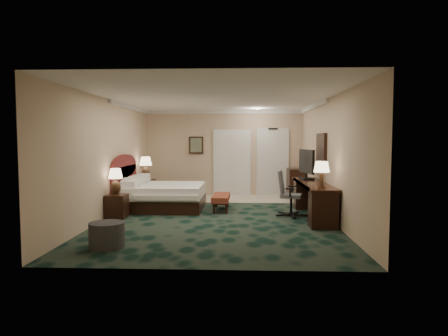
{
  "coord_description": "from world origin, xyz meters",
  "views": [
    {
      "loc": [
        0.53,
        -9.05,
        1.76
      ],
      "look_at": [
        0.13,
        0.6,
        1.08
      ],
      "focal_mm": 32.0,
      "sensor_mm": 36.0,
      "label": 1
    }
  ],
  "objects_px": {
    "nightstand_far": "(146,190)",
    "minibar": "(296,183)",
    "desk": "(313,200)",
    "bed": "(165,197)",
    "ottoman": "(107,235)",
    "nightstand_near": "(117,206)",
    "lamp_near": "(116,182)",
    "lamp_far": "(146,168)",
    "desk_chair": "(291,194)",
    "tv": "(307,165)",
    "bed_bench": "(221,203)"
  },
  "relations": [
    {
      "from": "nightstand_far",
      "to": "minibar",
      "type": "height_order",
      "value": "minibar"
    },
    {
      "from": "bed_bench",
      "to": "bed",
      "type": "bearing_deg",
      "value": 174.56
    },
    {
      "from": "lamp_near",
      "to": "nightstand_far",
      "type": "bearing_deg",
      "value": 89.4
    },
    {
      "from": "nightstand_near",
      "to": "nightstand_far",
      "type": "height_order",
      "value": "nightstand_far"
    },
    {
      "from": "bed",
      "to": "lamp_far",
      "type": "bearing_deg",
      "value": 120.13
    },
    {
      "from": "bed",
      "to": "ottoman",
      "type": "height_order",
      "value": "bed"
    },
    {
      "from": "nightstand_far",
      "to": "lamp_far",
      "type": "bearing_deg",
      "value": 102.98
    },
    {
      "from": "nightstand_near",
      "to": "ottoman",
      "type": "height_order",
      "value": "nightstand_near"
    },
    {
      "from": "ottoman",
      "to": "desk",
      "type": "distance_m",
      "value": 4.73
    },
    {
      "from": "bed",
      "to": "bed_bench",
      "type": "relative_size",
      "value": 1.7
    },
    {
      "from": "nightstand_near",
      "to": "lamp_near",
      "type": "height_order",
      "value": "lamp_near"
    },
    {
      "from": "bed",
      "to": "minibar",
      "type": "xyz_separation_m",
      "value": [
        3.63,
        2.15,
        0.13
      ]
    },
    {
      "from": "bed",
      "to": "nightstand_near",
      "type": "xyz_separation_m",
      "value": [
        -0.85,
        -1.28,
        -0.04
      ]
    },
    {
      "from": "nightstand_near",
      "to": "bed",
      "type": "bearing_deg",
      "value": 56.42
    },
    {
      "from": "lamp_far",
      "to": "desk_chair",
      "type": "relative_size",
      "value": 0.64
    },
    {
      "from": "lamp_near",
      "to": "bed_bench",
      "type": "xyz_separation_m",
      "value": [
        2.31,
        1.15,
        -0.64
      ]
    },
    {
      "from": "nightstand_near",
      "to": "nightstand_far",
      "type": "relative_size",
      "value": 0.89
    },
    {
      "from": "desk",
      "to": "tv",
      "type": "distance_m",
      "value": 1.07
    },
    {
      "from": "ottoman",
      "to": "desk_chair",
      "type": "bearing_deg",
      "value": 40.04
    },
    {
      "from": "lamp_far",
      "to": "desk",
      "type": "relative_size",
      "value": 0.25
    },
    {
      "from": "nightstand_near",
      "to": "minibar",
      "type": "xyz_separation_m",
      "value": [
        4.48,
        3.43,
        0.18
      ]
    },
    {
      "from": "nightstand_near",
      "to": "tv",
      "type": "relative_size",
      "value": 0.56
    },
    {
      "from": "nightstand_far",
      "to": "minibar",
      "type": "distance_m",
      "value": 4.52
    },
    {
      "from": "nightstand_near",
      "to": "lamp_far",
      "type": "xyz_separation_m",
      "value": [
        0.02,
        2.71,
        0.67
      ]
    },
    {
      "from": "lamp_far",
      "to": "minibar",
      "type": "distance_m",
      "value": 4.55
    },
    {
      "from": "tv",
      "to": "nightstand_near",
      "type": "bearing_deg",
      "value": -177.09
    },
    {
      "from": "nightstand_near",
      "to": "tv",
      "type": "distance_m",
      "value": 4.62
    },
    {
      "from": "nightstand_far",
      "to": "desk",
      "type": "bearing_deg",
      "value": -28.32
    },
    {
      "from": "lamp_near",
      "to": "desk_chair",
      "type": "relative_size",
      "value": 0.57
    },
    {
      "from": "bed_bench",
      "to": "minibar",
      "type": "height_order",
      "value": "minibar"
    },
    {
      "from": "ottoman",
      "to": "lamp_near",
      "type": "bearing_deg",
      "value": 104.1
    },
    {
      "from": "nightstand_near",
      "to": "desk_chair",
      "type": "bearing_deg",
      "value": 5.41
    },
    {
      "from": "bed",
      "to": "ottoman",
      "type": "distance_m",
      "value": 3.74
    },
    {
      "from": "ottoman",
      "to": "minibar",
      "type": "relative_size",
      "value": 0.65
    },
    {
      "from": "lamp_near",
      "to": "minibar",
      "type": "bearing_deg",
      "value": 37.78
    },
    {
      "from": "bed_bench",
      "to": "desk",
      "type": "bearing_deg",
      "value": -19.34
    },
    {
      "from": "desk",
      "to": "minibar",
      "type": "bearing_deg",
      "value": 89.43
    },
    {
      "from": "lamp_near",
      "to": "desk",
      "type": "relative_size",
      "value": 0.22
    },
    {
      "from": "bed",
      "to": "desk_chair",
      "type": "height_order",
      "value": "desk_chair"
    },
    {
      "from": "desk",
      "to": "ottoman",
      "type": "bearing_deg",
      "value": -144.52
    },
    {
      "from": "bed_bench",
      "to": "minibar",
      "type": "distance_m",
      "value": 3.19
    },
    {
      "from": "bed",
      "to": "nightstand_far",
      "type": "xyz_separation_m",
      "value": [
        -0.82,
        1.4,
        -0.01
      ]
    },
    {
      "from": "desk",
      "to": "nightstand_near",
      "type": "bearing_deg",
      "value": -176.24
    },
    {
      "from": "bed",
      "to": "bed_bench",
      "type": "distance_m",
      "value": 1.47
    },
    {
      "from": "ottoman",
      "to": "lamp_far",
      "type": "bearing_deg",
      "value": 96.45
    },
    {
      "from": "nightstand_near",
      "to": "tv",
      "type": "bearing_deg",
      "value": 13.16
    },
    {
      "from": "nightstand_far",
      "to": "lamp_far",
      "type": "relative_size",
      "value": 0.89
    },
    {
      "from": "nightstand_near",
      "to": "lamp_far",
      "type": "bearing_deg",
      "value": 89.58
    },
    {
      "from": "tv",
      "to": "minibar",
      "type": "distance_m",
      "value": 2.5
    },
    {
      "from": "bed_bench",
      "to": "tv",
      "type": "height_order",
      "value": "tv"
    }
  ]
}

